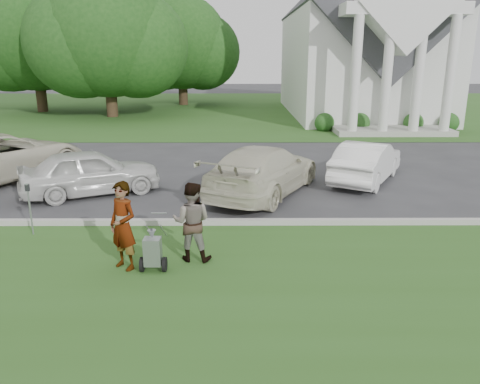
{
  "coord_description": "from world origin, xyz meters",
  "views": [
    {
      "loc": [
        0.65,
        -10.48,
        4.11
      ],
      "look_at": [
        0.69,
        0.0,
        1.03
      ],
      "focal_mm": 35.0,
      "sensor_mm": 36.0,
      "label": 1
    }
  ],
  "objects_px": {
    "striping_cart": "(153,252)",
    "parking_meter_near": "(29,203)",
    "tree_far": "(34,32)",
    "person_left": "(123,227)",
    "tree_left": "(107,39)",
    "church": "(360,27)",
    "person_right": "(192,222)",
    "car_d": "(366,162)",
    "tree_back": "(181,47)",
    "car_c": "(263,170)",
    "car_b": "(91,172)"
  },
  "relations": [
    {
      "from": "tree_far",
      "to": "church",
      "type": "bearing_deg",
      "value": -4.66
    },
    {
      "from": "person_right",
      "to": "car_d",
      "type": "height_order",
      "value": "person_right"
    },
    {
      "from": "striping_cart",
      "to": "parking_meter_near",
      "type": "xyz_separation_m",
      "value": [
        -3.2,
        1.96,
        0.39
      ]
    },
    {
      "from": "parking_meter_near",
      "to": "car_c",
      "type": "relative_size",
      "value": 0.25
    },
    {
      "from": "striping_cart",
      "to": "person_right",
      "type": "bearing_deg",
      "value": 37.2
    },
    {
      "from": "tree_back",
      "to": "striping_cart",
      "type": "relative_size",
      "value": 9.51
    },
    {
      "from": "tree_back",
      "to": "car_d",
      "type": "bearing_deg",
      "value": -70.44
    },
    {
      "from": "tree_left",
      "to": "car_c",
      "type": "relative_size",
      "value": 2.07
    },
    {
      "from": "church",
      "to": "car_d",
      "type": "bearing_deg",
      "value": -102.45
    },
    {
      "from": "tree_far",
      "to": "tree_left",
      "type": "bearing_deg",
      "value": -26.56
    },
    {
      "from": "church",
      "to": "person_right",
      "type": "relative_size",
      "value": 14.54
    },
    {
      "from": "tree_back",
      "to": "person_right",
      "type": "distance_m",
      "value": 31.96
    },
    {
      "from": "parking_meter_near",
      "to": "car_c",
      "type": "bearing_deg",
      "value": 31.09
    },
    {
      "from": "striping_cart",
      "to": "parking_meter_near",
      "type": "bearing_deg",
      "value": 148.98
    },
    {
      "from": "tree_back",
      "to": "striping_cart",
      "type": "distance_m",
      "value": 32.47
    },
    {
      "from": "tree_back",
      "to": "person_right",
      "type": "relative_size",
      "value": 5.8
    },
    {
      "from": "parking_meter_near",
      "to": "car_b",
      "type": "xyz_separation_m",
      "value": [
        0.4,
        3.38,
        -0.09
      ]
    },
    {
      "from": "tree_left",
      "to": "tree_far",
      "type": "xyz_separation_m",
      "value": [
        -6.0,
        3.0,
        0.58
      ]
    },
    {
      "from": "person_left",
      "to": "person_right",
      "type": "distance_m",
      "value": 1.36
    },
    {
      "from": "tree_left",
      "to": "striping_cart",
      "type": "bearing_deg",
      "value": -73.78
    },
    {
      "from": "tree_far",
      "to": "person_left",
      "type": "height_order",
      "value": "tree_far"
    },
    {
      "from": "church",
      "to": "car_c",
      "type": "distance_m",
      "value": 21.83
    },
    {
      "from": "tree_far",
      "to": "striping_cart",
      "type": "bearing_deg",
      "value": -64.33
    },
    {
      "from": "parking_meter_near",
      "to": "car_d",
      "type": "xyz_separation_m",
      "value": [
        9.17,
        4.86,
        -0.12
      ]
    },
    {
      "from": "tree_left",
      "to": "car_d",
      "type": "distance_m",
      "value": 22.0
    },
    {
      "from": "car_b",
      "to": "tree_back",
      "type": "bearing_deg",
      "value": -25.02
    },
    {
      "from": "person_right",
      "to": "car_b",
      "type": "relative_size",
      "value": 0.4
    },
    {
      "from": "tree_left",
      "to": "tree_back",
      "type": "xyz_separation_m",
      "value": [
        4.0,
        8.0,
        -0.38
      ]
    },
    {
      "from": "person_left",
      "to": "car_b",
      "type": "relative_size",
      "value": 0.43
    },
    {
      "from": "tree_back",
      "to": "car_d",
      "type": "distance_m",
      "value": 27.07
    },
    {
      "from": "tree_far",
      "to": "person_left",
      "type": "distance_m",
      "value": 30.02
    },
    {
      "from": "church",
      "to": "striping_cart",
      "type": "bearing_deg",
      "value": -111.71
    },
    {
      "from": "tree_left",
      "to": "tree_back",
      "type": "distance_m",
      "value": 8.95
    },
    {
      "from": "parking_meter_near",
      "to": "tree_far",
      "type": "bearing_deg",
      "value": 111.33
    },
    {
      "from": "church",
      "to": "car_d",
      "type": "xyz_separation_m",
      "value": [
        -4.05,
        -18.35,
        -5.26
      ]
    },
    {
      "from": "church",
      "to": "person_right",
      "type": "bearing_deg",
      "value": -110.68
    },
    {
      "from": "tree_far",
      "to": "person_left",
      "type": "xyz_separation_m",
      "value": [
        12.41,
        -26.9,
        -4.8
      ]
    },
    {
      "from": "car_b",
      "to": "tree_left",
      "type": "bearing_deg",
      "value": -12.79
    },
    {
      "from": "person_right",
      "to": "car_d",
      "type": "distance_m",
      "value": 8.19
    },
    {
      "from": "tree_far",
      "to": "car_c",
      "type": "height_order",
      "value": "tree_far"
    },
    {
      "from": "person_right",
      "to": "person_left",
      "type": "bearing_deg",
      "value": 24.18
    },
    {
      "from": "person_left",
      "to": "car_b",
      "type": "xyz_separation_m",
      "value": [
        -2.22,
        5.21,
        -0.19
      ]
    },
    {
      "from": "tree_left",
      "to": "striping_cart",
      "type": "xyz_separation_m",
      "value": [
        6.99,
        -24.04,
        -4.71
      ]
    },
    {
      "from": "tree_left",
      "to": "person_left",
      "type": "xyz_separation_m",
      "value": [
        6.41,
        -23.9,
        -4.22
      ]
    },
    {
      "from": "tree_back",
      "to": "parking_meter_near",
      "type": "distance_m",
      "value": 30.34
    },
    {
      "from": "church",
      "to": "car_c",
      "type": "bearing_deg",
      "value": -110.94
    },
    {
      "from": "car_d",
      "to": "tree_left",
      "type": "bearing_deg",
      "value": -23.54
    },
    {
      "from": "tree_back",
      "to": "striping_cart",
      "type": "height_order",
      "value": "tree_back"
    },
    {
      "from": "car_b",
      "to": "car_d",
      "type": "distance_m",
      "value": 8.89
    },
    {
      "from": "tree_left",
      "to": "striping_cart",
      "type": "relative_size",
      "value": 10.52
    }
  ]
}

